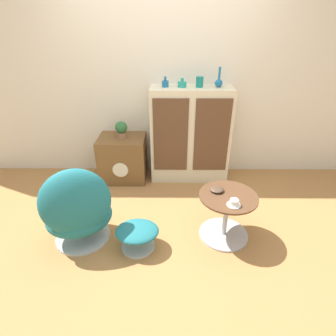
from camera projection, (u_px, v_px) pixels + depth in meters
The scene contains 14 objects.
ground_plane at pixel (162, 235), 2.61m from camera, with size 12.00×12.00×0.00m, color #A87542.
wall_back at pixel (164, 75), 3.21m from camera, with size 6.40×0.06×2.60m.
sideboard at pixel (190, 135), 3.35m from camera, with size 0.99×0.40×1.20m.
tv_console at pixel (123, 158), 3.46m from camera, with size 0.59×0.49×0.58m.
egg_chair at pixel (78, 211), 2.36m from camera, with size 0.76×0.72×0.82m.
ottoman at pixel (137, 233), 2.39m from camera, with size 0.40×0.34×0.24m.
coffee_table at pixel (226, 215), 2.49m from camera, with size 0.54×0.54×0.47m.
vase_leftmost at pixel (165, 84), 3.05m from camera, with size 0.08×0.08×0.12m.
vase_inner_left at pixel (182, 84), 3.05m from camera, with size 0.10×0.10×0.10m.
vase_inner_right at pixel (200, 82), 3.03m from camera, with size 0.09×0.09×0.12m.
vase_rightmost at pixel (219, 82), 3.03m from camera, with size 0.09×0.09×0.22m.
potted_plant at pixel (121, 129), 3.27m from camera, with size 0.15×0.15×0.21m.
teacup at pixel (234, 203), 2.24m from camera, with size 0.12×0.12×0.06m.
bowl at pixel (217, 189), 2.44m from camera, with size 0.13×0.13×0.04m.
Camera 1 is at (0.08, -1.97, 1.83)m, focal length 28.00 mm.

